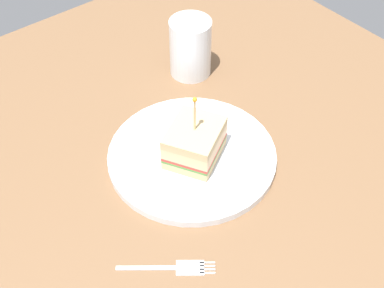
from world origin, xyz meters
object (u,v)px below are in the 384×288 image
object	(u,v)px
plate	(192,156)
drink_glass	(190,49)
fork	(177,268)
sandwich_half_center	(193,144)

from	to	relation	value
plate	drink_glass	distance (cm)	21.77
plate	fork	world-z (taller)	plate
sandwich_half_center	drink_glass	size ratio (longest dim) A/B	1.10
sandwich_half_center	drink_glass	world-z (taller)	sandwich_half_center
sandwich_half_center	drink_glass	bearing A→B (deg)	52.17
plate	drink_glass	world-z (taller)	drink_glass
sandwich_half_center	fork	bearing A→B (deg)	-135.17
drink_glass	fork	world-z (taller)	drink_glass
sandwich_half_center	fork	world-z (taller)	sandwich_half_center
drink_glass	fork	bearing A→B (deg)	-131.17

